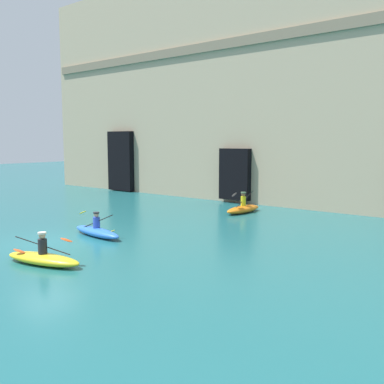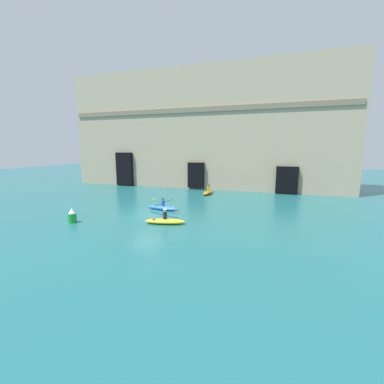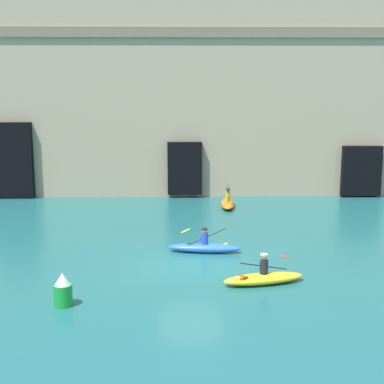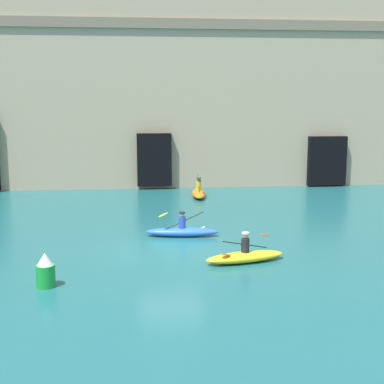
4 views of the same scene
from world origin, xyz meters
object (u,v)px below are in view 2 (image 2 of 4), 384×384
object	(u,v)px
kayak_blue	(163,208)
kayak_orange	(208,192)
marker_buoy	(72,216)
kayak_yellow	(165,221)

from	to	relation	value
kayak_blue	kayak_orange	distance (m)	9.39
kayak_orange	marker_buoy	xyz separation A→B (m)	(-6.54, -14.99, 0.26)
kayak_blue	kayak_yellow	xyz separation A→B (m)	(1.97, -3.87, -0.01)
kayak_orange	kayak_blue	bearing A→B (deg)	-6.57
kayak_orange	marker_buoy	size ratio (longest dim) A/B	2.64
kayak_orange	marker_buoy	bearing A→B (deg)	-19.34
kayak_yellow	marker_buoy	bearing A→B (deg)	-177.55
kayak_blue	kayak_yellow	distance (m)	4.34
kayak_blue	marker_buoy	size ratio (longest dim) A/B	2.87
kayak_blue	marker_buoy	world-z (taller)	marker_buoy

